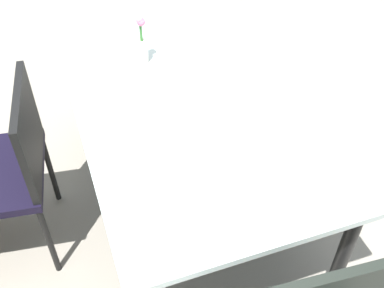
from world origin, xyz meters
TOP-DOWN VIEW (x-y plane):
  - ground_plane at (0.00, 0.00)m, footprint 12.00×12.00m
  - dining_table at (-0.02, -0.09)m, footprint 1.72×1.02m
  - chair_far_side at (0.05, 0.77)m, footprint 0.56×0.56m
  - flower_vase at (0.25, 0.06)m, footprint 0.05×0.05m

SIDE VIEW (x-z plane):
  - ground_plane at x=0.00m, z-range 0.00..0.00m
  - chair_far_side at x=0.05m, z-range 0.08..0.97m
  - dining_table at x=-0.02m, z-range 0.32..1.10m
  - flower_vase at x=0.25m, z-range 0.75..1.00m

